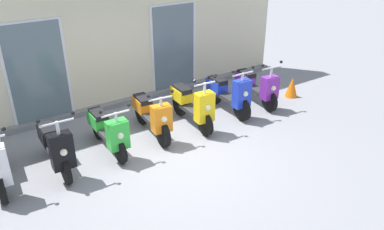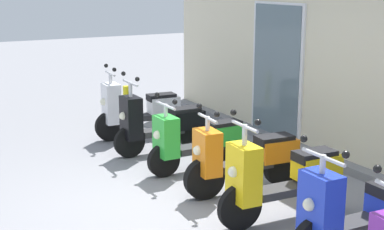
% 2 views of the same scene
% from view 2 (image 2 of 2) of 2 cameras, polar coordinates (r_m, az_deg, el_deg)
% --- Properties ---
extents(ground_plane, '(40.00, 40.00, 0.00)m').
position_cam_2_polar(ground_plane, '(6.84, -2.23, -9.24)').
color(ground_plane, gray).
extents(storefront_facade, '(9.94, 0.50, 3.54)m').
position_cam_2_polar(storefront_facade, '(8.17, 16.92, 6.37)').
color(storefront_facade, beige).
rests_on(storefront_facade, ground_plane).
extents(scooter_white, '(0.54, 1.58, 1.28)m').
position_cam_2_polar(scooter_white, '(9.65, -5.53, 0.55)').
color(scooter_white, black).
rests_on(scooter_white, ground_plane).
extents(scooter_black, '(0.62, 1.57, 1.29)m').
position_cam_2_polar(scooter_black, '(8.76, -3.31, -0.83)').
color(scooter_black, black).
rests_on(scooter_black, ground_plane).
extents(scooter_green, '(0.60, 1.57, 1.14)m').
position_cam_2_polar(scooter_green, '(7.94, 0.61, -2.54)').
color(scooter_green, black).
rests_on(scooter_green, ground_plane).
extents(scooter_orange, '(0.56, 1.65, 1.16)m').
position_cam_2_polar(scooter_orange, '(7.16, 5.28, -4.37)').
color(scooter_orange, black).
rests_on(scooter_orange, ground_plane).
extents(scooter_yellow, '(0.56, 1.63, 1.29)m').
position_cam_2_polar(scooter_yellow, '(6.34, 8.98, -6.27)').
color(scooter_yellow, black).
rests_on(scooter_yellow, ground_plane).
extents(scooter_blue, '(0.62, 1.63, 1.25)m').
position_cam_2_polar(scooter_blue, '(5.66, 16.45, -9.36)').
color(scooter_blue, black).
rests_on(scooter_blue, ground_plane).
extents(curb_bollard, '(0.12, 0.12, 0.70)m').
position_cam_2_polar(curb_bollard, '(10.75, -6.64, 1.09)').
color(curb_bollard, yellow).
rests_on(curb_bollard, ground_plane).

